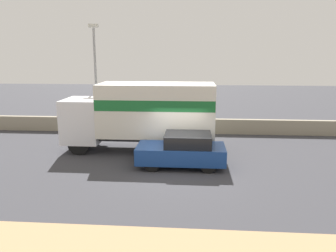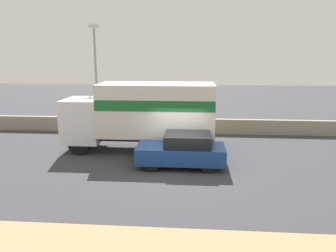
# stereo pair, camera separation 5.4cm
# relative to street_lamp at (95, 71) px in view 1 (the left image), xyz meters

# --- Properties ---
(ground_plane) EXTENTS (80.00, 80.00, 0.00)m
(ground_plane) POSITION_rel_street_lamp_xyz_m (5.40, -6.42, -3.89)
(ground_plane) COLOR #38383D
(stone_wall_backdrop) EXTENTS (60.00, 0.35, 0.93)m
(stone_wall_backdrop) POSITION_rel_street_lamp_xyz_m (5.40, 0.31, -3.43)
(stone_wall_backdrop) COLOR gray
(stone_wall_backdrop) RESTS_ON ground_plane
(street_lamp) EXTENTS (0.56, 0.28, 6.70)m
(street_lamp) POSITION_rel_street_lamp_xyz_m (0.00, 0.00, 0.00)
(street_lamp) COLOR gray
(street_lamp) RESTS_ON ground_plane
(box_truck) EXTENTS (7.65, 2.48, 3.49)m
(box_truck) POSITION_rel_street_lamp_xyz_m (3.57, -3.76, -1.86)
(box_truck) COLOR silver
(box_truck) RESTS_ON ground_plane
(car_hatchback) EXTENTS (3.90, 1.76, 1.51)m
(car_hatchback) POSITION_rel_street_lamp_xyz_m (5.62, -6.09, -3.14)
(car_hatchback) COLOR navy
(car_hatchback) RESTS_ON ground_plane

